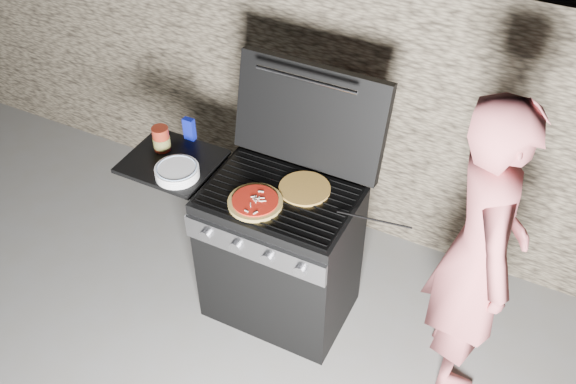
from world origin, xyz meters
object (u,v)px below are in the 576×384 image
at_px(pizza_topped, 255,201).
at_px(sauce_jar, 161,139).
at_px(gas_grill, 242,240).
at_px(person, 479,253).

height_order(pizza_topped, sauce_jar, sauce_jar).
bearing_deg(pizza_topped, sauce_jar, 165.91).
height_order(gas_grill, pizza_topped, pizza_topped).
relative_size(sauce_jar, person, 0.08).
distance_m(gas_grill, sauce_jar, 0.74).
height_order(pizza_topped, person, person).
xyz_separation_m(gas_grill, sauce_jar, (-0.52, 0.06, 0.52)).
height_order(gas_grill, person, person).
bearing_deg(person, gas_grill, 70.42).
bearing_deg(person, sauce_jar, 67.46).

